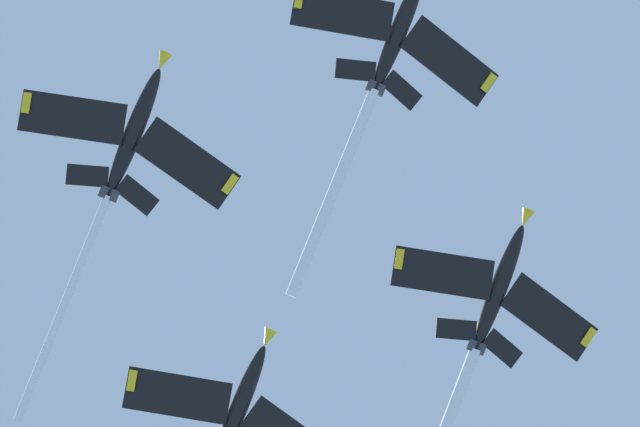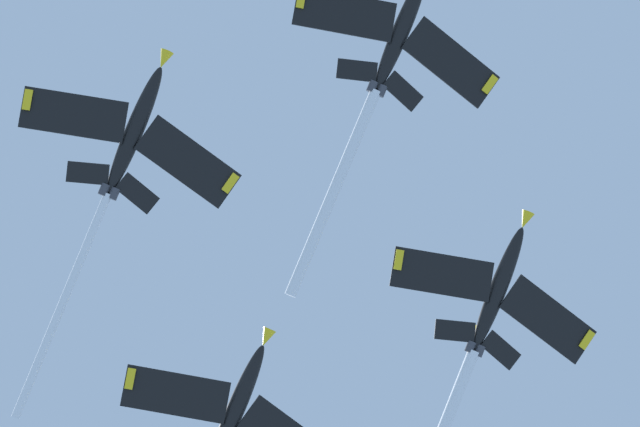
% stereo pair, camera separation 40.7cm
% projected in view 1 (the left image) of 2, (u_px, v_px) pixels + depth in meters
% --- Properties ---
extents(jet_lead, '(20.08, 31.21, 13.88)m').
position_uv_depth(jet_lead, '(378.00, 81.00, 129.25)').
color(jet_lead, black).
extents(jet_left_wing, '(20.10, 28.97, 12.74)m').
position_uv_depth(jet_left_wing, '(481.00, 335.00, 129.10)').
color(jet_left_wing, black).
extents(jet_right_wing, '(20.12, 31.68, 14.08)m').
position_uv_depth(jet_right_wing, '(120.00, 167.00, 124.52)').
color(jet_right_wing, black).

